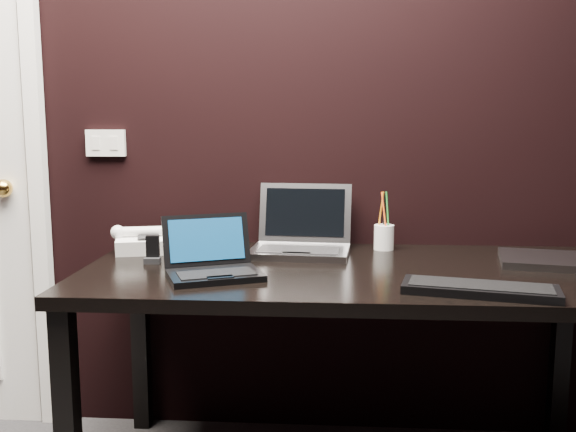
# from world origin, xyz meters

# --- Properties ---
(wall_back) EXTENTS (4.00, 0.00, 4.00)m
(wall_back) POSITION_xyz_m (0.00, 1.80, 1.30)
(wall_back) COLOR black
(wall_back) RESTS_ON ground
(wall_switch) EXTENTS (0.15, 0.02, 0.10)m
(wall_switch) POSITION_xyz_m (-0.62, 1.79, 1.12)
(wall_switch) COLOR silver
(wall_switch) RESTS_ON wall_back
(desk) EXTENTS (1.70, 0.80, 0.74)m
(desk) POSITION_xyz_m (0.30, 1.40, 0.66)
(desk) COLOR black
(desk) RESTS_ON ground
(netbook) EXTENTS (0.34, 0.33, 0.17)m
(netbook) POSITION_xyz_m (-0.12, 1.27, 0.78)
(netbook) COLOR black
(netbook) RESTS_ON desk
(silver_laptop) EXTENTS (0.36, 0.33, 0.23)m
(silver_laptop) POSITION_xyz_m (0.13, 1.62, 0.78)
(silver_laptop) COLOR gray
(silver_laptop) RESTS_ON desk
(ext_keyboard) EXTENTS (0.43, 0.23, 0.03)m
(ext_keyboard) POSITION_xyz_m (0.65, 1.12, 0.75)
(ext_keyboard) COLOR black
(ext_keyboard) RESTS_ON desk
(closed_laptop) EXTENTS (0.40, 0.32, 0.02)m
(closed_laptop) POSITION_xyz_m (0.98, 1.50, 0.75)
(closed_laptop) COLOR gray
(closed_laptop) RESTS_ON desk
(desk_phone) EXTENTS (0.23, 0.21, 0.11)m
(desk_phone) POSITION_xyz_m (-0.43, 1.59, 0.78)
(desk_phone) COLOR white
(desk_phone) RESTS_ON desk
(mobile_phone) EXTENTS (0.06, 0.05, 0.09)m
(mobile_phone) POSITION_xyz_m (-0.35, 1.43, 0.77)
(mobile_phone) COLOR black
(mobile_phone) RESTS_ON desk
(pen_cup) EXTENTS (0.09, 0.09, 0.21)m
(pen_cup) POSITION_xyz_m (0.43, 1.70, 0.79)
(pen_cup) COLOR white
(pen_cup) RESTS_ON desk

